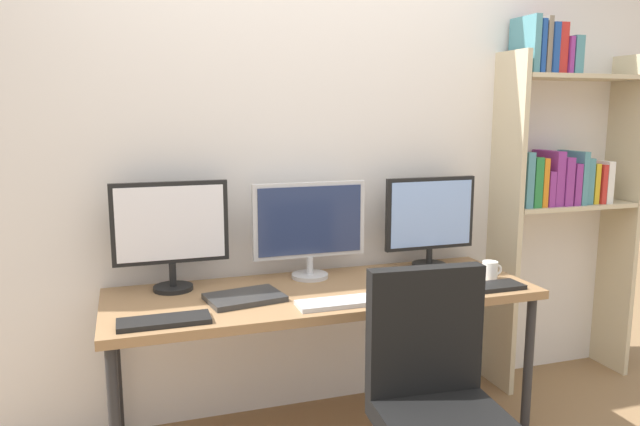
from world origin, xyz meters
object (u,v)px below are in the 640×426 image
at_px(bookshelf, 559,169).
at_px(monitor_left, 171,229).
at_px(mouse_left_side, 384,291).
at_px(desk, 323,301).
at_px(mouse_right_side, 430,287).
at_px(keyboard_right, 488,287).
at_px(coffee_mug, 490,270).
at_px(monitor_center, 310,225).
at_px(keyboard_center, 341,302).
at_px(laptop_closed, 245,298).
at_px(monitor_right, 430,218).
at_px(keyboard_left, 164,321).

relative_size(bookshelf, monitor_left, 3.94).
bearing_deg(mouse_left_side, monitor_left, 157.78).
bearing_deg(desk, mouse_right_side, -19.60).
distance_m(keyboard_right, coffee_mug, 0.17).
distance_m(monitor_center, keyboard_center, 0.51).
xyz_separation_m(mouse_right_side, laptop_closed, (-0.83, 0.12, -0.00)).
distance_m(monitor_right, laptop_closed, 1.09).
height_order(keyboard_left, keyboard_right, same).
distance_m(monitor_right, mouse_left_side, 0.61).
bearing_deg(keyboard_left, laptop_closed, 28.12).
bearing_deg(monitor_center, laptop_closed, -145.90).
bearing_deg(keyboard_left, keyboard_center, 0.00).
relative_size(keyboard_left, laptop_closed, 1.11).
height_order(bookshelf, coffee_mug, bookshelf).
height_order(keyboard_right, laptop_closed, laptop_closed).
bearing_deg(laptop_closed, coffee_mug, -12.24).
bearing_deg(mouse_right_side, monitor_center, 140.72).
bearing_deg(mouse_right_side, desk, 160.40).
relative_size(desk, monitor_left, 3.77).
relative_size(desk, mouse_right_side, 20.37).
xyz_separation_m(mouse_left_side, mouse_right_side, (0.23, -0.01, 0.00)).
bearing_deg(coffee_mug, monitor_center, 159.75).
relative_size(monitor_left, keyboard_center, 1.38).
relative_size(desk, monitor_right, 3.94).
height_order(desk, keyboard_right, keyboard_right).
bearing_deg(bookshelf, mouse_right_side, -158.61).
xyz_separation_m(monitor_right, keyboard_center, (-0.66, -0.44, -0.25)).
distance_m(keyboard_left, mouse_left_side, 0.96).
xyz_separation_m(bookshelf, keyboard_right, (-0.74, -0.46, -0.48)).
bearing_deg(keyboard_right, mouse_right_side, 166.11).
distance_m(desk, laptop_closed, 0.38).
xyz_separation_m(desk, monitor_center, (0.00, 0.21, 0.32)).
xyz_separation_m(monitor_left, keyboard_right, (1.39, -0.44, -0.27)).
distance_m(monitor_center, keyboard_left, 0.89).
relative_size(mouse_left_side, laptop_closed, 0.30).
height_order(desk, mouse_right_side, mouse_right_side).
bearing_deg(desk, monitor_center, 90.00).
bearing_deg(keyboard_left, keyboard_right, 0.00).
relative_size(monitor_left, laptop_closed, 1.62).
xyz_separation_m(monitor_center, mouse_right_side, (0.46, -0.38, -0.25)).
height_order(monitor_right, keyboard_center, monitor_right).
height_order(monitor_center, laptop_closed, monitor_center).
bearing_deg(coffee_mug, laptop_closed, 177.55).
xyz_separation_m(monitor_right, coffee_mug, (0.17, -0.31, -0.21)).
bearing_deg(laptop_closed, desk, -3.46).
bearing_deg(laptop_closed, monitor_right, 4.02).
bearing_deg(mouse_left_side, keyboard_right, -8.99).
relative_size(bookshelf, mouse_left_side, 21.25).
xyz_separation_m(keyboard_right, laptop_closed, (-1.10, 0.19, 0.00)).
relative_size(monitor_center, coffee_mug, 5.31).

